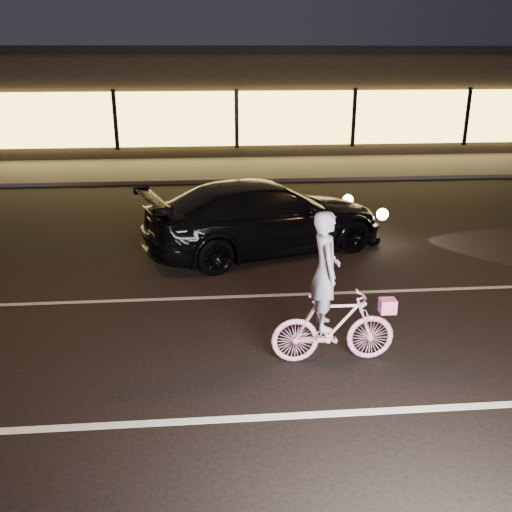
{
  "coord_description": "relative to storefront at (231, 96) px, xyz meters",
  "views": [
    {
      "loc": [
        -1.17,
        -7.1,
        4.07
      ],
      "look_at": [
        -0.5,
        0.6,
        1.26
      ],
      "focal_mm": 40.0,
      "sensor_mm": 36.0,
      "label": 1
    }
  ],
  "objects": [
    {
      "name": "cyclist",
      "position": [
        0.44,
        -19.24,
        -1.38
      ],
      "size": [
        1.71,
        0.59,
        2.15
      ],
      "rotation": [
        0.0,
        0.0,
        1.57
      ],
      "color": "#DD3680",
      "rests_on": "ground"
    },
    {
      "name": "sedan",
      "position": [
        0.04,
        -14.55,
        -1.4
      ],
      "size": [
        5.57,
        3.68,
        1.5
      ],
      "rotation": [
        0.0,
        0.0,
        1.9
      ],
      "color": "black",
      "rests_on": "ground"
    },
    {
      "name": "sidewalk",
      "position": [
        0.0,
        -5.97,
        -2.09
      ],
      "size": [
        30.0,
        4.0,
        0.12
      ],
      "primitive_type": "cube",
      "color": "#383533",
      "rests_on": "ground"
    },
    {
      "name": "storefront",
      "position": [
        0.0,
        0.0,
        0.0
      ],
      "size": [
        25.4,
        8.42,
        4.2
      ],
      "color": "black",
      "rests_on": "ground"
    },
    {
      "name": "ground",
      "position": [
        0.0,
        -18.97,
        -2.15
      ],
      "size": [
        90.0,
        90.0,
        0.0
      ],
      "primitive_type": "plane",
      "color": "black",
      "rests_on": "ground"
    },
    {
      "name": "lane_stripe_near",
      "position": [
        0.0,
        -20.47,
        -2.14
      ],
      "size": [
        60.0,
        0.12,
        0.01
      ],
      "primitive_type": "cube",
      "color": "silver",
      "rests_on": "ground"
    },
    {
      "name": "lane_stripe_far",
      "position": [
        0.0,
        -16.97,
        -2.14
      ],
      "size": [
        60.0,
        0.1,
        0.01
      ],
      "primitive_type": "cube",
      "color": "gray",
      "rests_on": "ground"
    }
  ]
}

